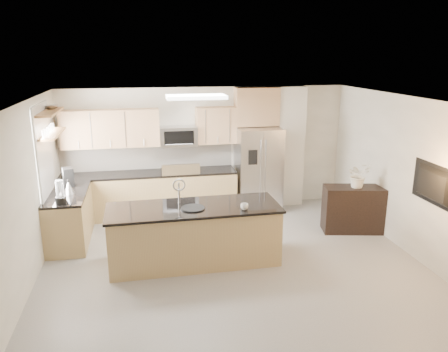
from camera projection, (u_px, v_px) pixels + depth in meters
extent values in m
plane|color=#9E9A96|center=(239.00, 277.00, 6.61)|extent=(6.50, 6.50, 0.00)
cube|color=white|center=(241.00, 105.00, 5.91)|extent=(6.00, 6.50, 0.02)
cube|color=white|center=(206.00, 149.00, 9.33)|extent=(6.00, 0.02, 2.60)
cube|color=white|center=(338.00, 333.00, 3.19)|extent=(6.00, 0.02, 2.60)
cube|color=white|center=(17.00, 209.00, 5.72)|extent=(0.02, 6.50, 2.60)
cube|color=white|center=(427.00, 184.00, 6.80)|extent=(0.02, 6.50, 2.60)
cube|color=tan|center=(150.00, 195.00, 9.04)|extent=(3.55, 0.65, 0.88)
cube|color=black|center=(149.00, 174.00, 8.91)|extent=(3.55, 0.66, 0.04)
cube|color=white|center=(148.00, 157.00, 9.13)|extent=(3.55, 0.02, 0.52)
cube|color=tan|center=(70.00, 218.00, 7.76)|extent=(0.65, 1.50, 0.88)
cube|color=black|center=(67.00, 194.00, 7.63)|extent=(0.66, 1.50, 0.04)
cube|color=black|center=(180.00, 193.00, 9.15)|extent=(0.76, 0.64, 0.90)
cube|color=black|center=(180.00, 171.00, 9.02)|extent=(0.76, 0.62, 0.03)
cube|color=#B8B8BA|center=(181.00, 170.00, 8.70)|extent=(0.76, 0.04, 0.22)
cube|color=tan|center=(111.00, 128.00, 8.68)|extent=(1.92, 0.33, 0.75)
cube|color=tan|center=(216.00, 125.00, 9.07)|extent=(0.82, 0.33, 0.75)
cube|color=#B8B8BA|center=(178.00, 136.00, 8.94)|extent=(0.76, 0.40, 0.40)
cube|color=black|center=(179.00, 138.00, 8.76)|extent=(0.60, 0.02, 0.28)
cube|color=#B8B8BA|center=(258.00, 169.00, 9.28)|extent=(0.92, 0.75, 1.78)
cube|color=#98989A|center=(263.00, 174.00, 8.92)|extent=(0.02, 0.01, 1.69)
cube|color=black|center=(253.00, 157.00, 8.77)|extent=(0.18, 0.03, 0.30)
cube|color=silver|center=(289.00, 147.00, 9.52)|extent=(0.60, 0.30, 2.60)
cube|color=white|center=(43.00, 153.00, 7.37)|extent=(0.03, 1.05, 1.55)
cube|color=white|center=(44.00, 153.00, 7.37)|extent=(0.03, 1.15, 1.65)
cube|color=olive|center=(51.00, 134.00, 7.41)|extent=(0.30, 1.20, 0.04)
cube|color=olive|center=(49.00, 112.00, 7.31)|extent=(0.30, 1.20, 0.04)
cube|color=white|center=(196.00, 97.00, 7.36)|extent=(1.00, 0.50, 0.06)
cube|color=tan|center=(194.00, 235.00, 7.00)|extent=(2.68, 0.96, 0.90)
cube|color=black|center=(194.00, 208.00, 6.87)|extent=(2.74, 1.02, 0.04)
cube|color=black|center=(181.00, 210.00, 6.84)|extent=(0.56, 0.41, 0.01)
cylinder|color=#B8B8BA|center=(179.00, 193.00, 7.00)|extent=(0.03, 0.03, 0.34)
torus|color=#B8B8BA|center=(179.00, 185.00, 6.90)|extent=(0.21, 0.03, 0.21)
cube|color=black|center=(353.00, 209.00, 8.22)|extent=(1.16, 0.67, 0.88)
imported|color=white|center=(244.00, 207.00, 6.72)|extent=(0.14, 0.14, 0.10)
cylinder|color=black|center=(193.00, 208.00, 6.77)|extent=(0.47, 0.47, 0.02)
cylinder|color=black|center=(61.00, 200.00, 7.05)|extent=(0.17, 0.17, 0.12)
cylinder|color=silver|center=(60.00, 189.00, 6.99)|extent=(0.13, 0.13, 0.28)
cone|color=#B8B8BA|center=(69.00, 188.00, 7.54)|extent=(0.20, 0.20, 0.22)
cylinder|color=black|center=(68.00, 181.00, 7.51)|extent=(0.04, 0.04, 0.04)
cube|color=black|center=(68.00, 177.00, 7.97)|extent=(0.23, 0.26, 0.34)
cylinder|color=#B8B8BA|center=(68.00, 182.00, 7.93)|extent=(0.11, 0.11, 0.12)
imported|color=#B8B8BA|center=(52.00, 106.00, 7.59)|extent=(0.39, 0.39, 0.08)
imported|color=white|center=(359.00, 169.00, 7.99)|extent=(0.69, 0.62, 0.71)
imported|color=black|center=(430.00, 185.00, 6.58)|extent=(0.14, 1.08, 0.62)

